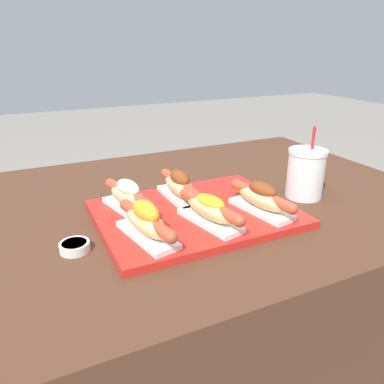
{
  "coord_description": "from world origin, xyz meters",
  "views": [
    {
      "loc": [
        -0.42,
        -0.85,
        1.12
      ],
      "look_at": [
        -0.06,
        -0.09,
        0.78
      ],
      "focal_mm": 35.0,
      "sensor_mm": 36.0,
      "label": 1
    }
  ],
  "objects_px": {
    "hot_dog_2": "(262,198)",
    "sauce_bowl": "(75,246)",
    "drink_cup": "(306,173)",
    "hot_dog_3": "(129,196)",
    "hot_dog_4": "(180,186)",
    "hot_dog_1": "(210,210)",
    "serving_tray": "(196,214)",
    "hot_dog_0": "(146,222)"
  },
  "relations": [
    {
      "from": "serving_tray",
      "to": "hot_dog_2",
      "type": "distance_m",
      "value": 0.16
    },
    {
      "from": "hot_dog_3",
      "to": "hot_dog_4",
      "type": "xyz_separation_m",
      "value": [
        0.14,
        0.01,
        0.0
      ]
    },
    {
      "from": "serving_tray",
      "to": "sauce_bowl",
      "type": "relative_size",
      "value": 7.58
    },
    {
      "from": "hot_dog_2",
      "to": "hot_dog_4",
      "type": "bearing_deg",
      "value": 133.13
    },
    {
      "from": "hot_dog_2",
      "to": "hot_dog_1",
      "type": "bearing_deg",
      "value": -179.33
    },
    {
      "from": "serving_tray",
      "to": "hot_dog_0",
      "type": "xyz_separation_m",
      "value": [
        -0.15,
        -0.08,
        0.04
      ]
    },
    {
      "from": "sauce_bowl",
      "to": "drink_cup",
      "type": "distance_m",
      "value": 0.62
    },
    {
      "from": "hot_dog_3",
      "to": "sauce_bowl",
      "type": "distance_m",
      "value": 0.19
    },
    {
      "from": "hot_dog_1",
      "to": "drink_cup",
      "type": "relative_size",
      "value": 1.07
    },
    {
      "from": "sauce_bowl",
      "to": "drink_cup",
      "type": "xyz_separation_m",
      "value": [
        0.62,
        0.03,
        0.06
      ]
    },
    {
      "from": "serving_tray",
      "to": "hot_dog_1",
      "type": "bearing_deg",
      "value": -90.58
    },
    {
      "from": "hot_dog_3",
      "to": "drink_cup",
      "type": "height_order",
      "value": "drink_cup"
    },
    {
      "from": "hot_dog_4",
      "to": "drink_cup",
      "type": "distance_m",
      "value": 0.34
    },
    {
      "from": "hot_dog_2",
      "to": "drink_cup",
      "type": "bearing_deg",
      "value": 18.82
    },
    {
      "from": "hot_dog_0",
      "to": "hot_dog_2",
      "type": "bearing_deg",
      "value": 0.86
    },
    {
      "from": "hot_dog_1",
      "to": "sauce_bowl",
      "type": "xyz_separation_m",
      "value": [
        -0.29,
        0.04,
        -0.04
      ]
    },
    {
      "from": "serving_tray",
      "to": "hot_dog_4",
      "type": "distance_m",
      "value": 0.09
    },
    {
      "from": "hot_dog_1",
      "to": "sauce_bowl",
      "type": "bearing_deg",
      "value": 172.56
    },
    {
      "from": "hot_dog_3",
      "to": "sauce_bowl",
      "type": "relative_size",
      "value": 3.37
    },
    {
      "from": "hot_dog_1",
      "to": "serving_tray",
      "type": "bearing_deg",
      "value": 89.42
    },
    {
      "from": "hot_dog_2",
      "to": "sauce_bowl",
      "type": "distance_m",
      "value": 0.43
    },
    {
      "from": "hot_dog_0",
      "to": "hot_dog_3",
      "type": "distance_m",
      "value": 0.15
    },
    {
      "from": "hot_dog_0",
      "to": "drink_cup",
      "type": "height_order",
      "value": "drink_cup"
    },
    {
      "from": "hot_dog_2",
      "to": "drink_cup",
      "type": "distance_m",
      "value": 0.2
    },
    {
      "from": "hot_dog_2",
      "to": "hot_dog_3",
      "type": "distance_m",
      "value": 0.32
    },
    {
      "from": "hot_dog_0",
      "to": "hot_dog_4",
      "type": "distance_m",
      "value": 0.21
    },
    {
      "from": "hot_dog_2",
      "to": "hot_dog_4",
      "type": "distance_m",
      "value": 0.21
    },
    {
      "from": "drink_cup",
      "to": "serving_tray",
      "type": "bearing_deg",
      "value": 178.2
    },
    {
      "from": "serving_tray",
      "to": "sauce_bowl",
      "type": "distance_m",
      "value": 0.29
    },
    {
      "from": "hot_dog_2",
      "to": "hot_dog_3",
      "type": "xyz_separation_m",
      "value": [
        -0.28,
        0.14,
        0.0
      ]
    },
    {
      "from": "hot_dog_2",
      "to": "sauce_bowl",
      "type": "xyz_separation_m",
      "value": [
        -0.43,
        0.04,
        -0.04
      ]
    },
    {
      "from": "hot_dog_3",
      "to": "hot_dog_4",
      "type": "relative_size",
      "value": 0.98
    },
    {
      "from": "hot_dog_4",
      "to": "hot_dog_0",
      "type": "bearing_deg",
      "value": -132.26
    },
    {
      "from": "serving_tray",
      "to": "hot_dog_2",
      "type": "relative_size",
      "value": 2.22
    },
    {
      "from": "serving_tray",
      "to": "drink_cup",
      "type": "bearing_deg",
      "value": -1.8
    },
    {
      "from": "hot_dog_2",
      "to": "drink_cup",
      "type": "relative_size",
      "value": 1.08
    },
    {
      "from": "serving_tray",
      "to": "hot_dog_2",
      "type": "height_order",
      "value": "hot_dog_2"
    },
    {
      "from": "sauce_bowl",
      "to": "serving_tray",
      "type": "bearing_deg",
      "value": 7.28
    },
    {
      "from": "hot_dog_3",
      "to": "sauce_bowl",
      "type": "height_order",
      "value": "hot_dog_3"
    },
    {
      "from": "hot_dog_0",
      "to": "sauce_bowl",
      "type": "bearing_deg",
      "value": 163.98
    },
    {
      "from": "hot_dog_0",
      "to": "drink_cup",
      "type": "distance_m",
      "value": 0.48
    },
    {
      "from": "serving_tray",
      "to": "hot_dog_2",
      "type": "xyz_separation_m",
      "value": [
        0.14,
        -0.07,
        0.04
      ]
    }
  ]
}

